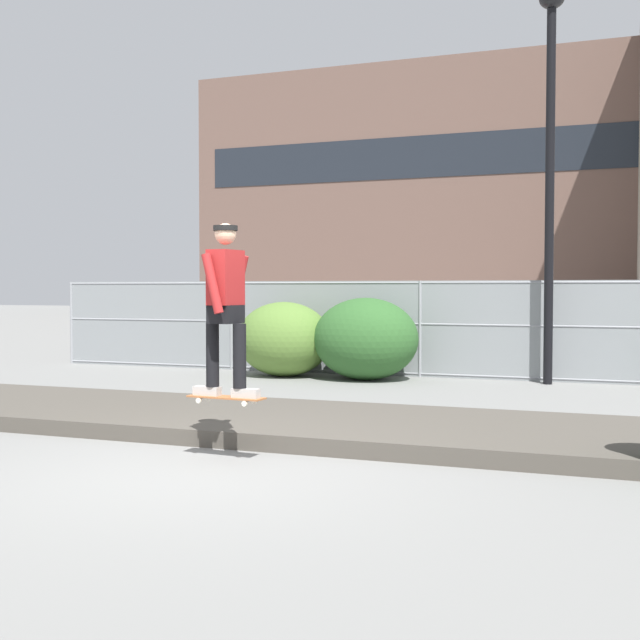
# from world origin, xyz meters

# --- Properties ---
(ground_plane) EXTENTS (120.00, 120.00, 0.00)m
(ground_plane) POSITION_xyz_m (0.00, 0.00, 0.00)
(ground_plane) COLOR slate
(gravel_berm) EXTENTS (14.03, 2.66, 0.18)m
(gravel_berm) POSITION_xyz_m (0.00, 2.31, 0.09)
(gravel_berm) COLOR #4C473F
(gravel_berm) RESTS_ON ground_plane
(skateboard) EXTENTS (0.81, 0.25, 0.07)m
(skateboard) POSITION_xyz_m (-0.02, 0.50, 0.62)
(skateboard) COLOR #9E5B33
(skater) EXTENTS (0.73, 0.59, 1.70)m
(skater) POSITION_xyz_m (-0.02, 0.50, 1.60)
(skater) COLOR #B2ADA8
(skater) RESTS_ON skateboard
(chain_fence) EXTENTS (16.17, 0.06, 1.85)m
(chain_fence) POSITION_xyz_m (0.00, 8.60, 0.93)
(chain_fence) COLOR gray
(chain_fence) RESTS_ON ground_plane
(street_lamp) EXTENTS (0.44, 0.44, 6.94)m
(street_lamp) POSITION_xyz_m (2.41, 8.23, 4.31)
(street_lamp) COLOR black
(street_lamp) RESTS_ON ground_plane
(parked_car_near) EXTENTS (4.53, 2.21, 1.66)m
(parked_car_near) POSITION_xyz_m (-3.41, 11.82, 0.84)
(parked_car_near) COLOR maroon
(parked_car_near) RESTS_ON ground_plane
(library_building) EXTENTS (30.03, 12.56, 15.41)m
(library_building) POSITION_xyz_m (-7.67, 47.37, 7.70)
(library_building) COLOR brown
(library_building) RESTS_ON ground_plane
(shrub_left) EXTENTS (1.87, 1.53, 1.44)m
(shrub_left) POSITION_xyz_m (-2.48, 7.78, 0.72)
(shrub_left) COLOR #567A33
(shrub_left) RESTS_ON ground_plane
(shrub_center) EXTENTS (1.98, 1.62, 1.53)m
(shrub_center) POSITION_xyz_m (-0.82, 7.74, 0.76)
(shrub_center) COLOR #2D5B28
(shrub_center) RESTS_ON ground_plane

